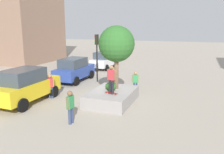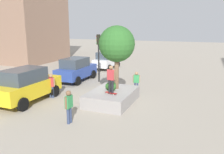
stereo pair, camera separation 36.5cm
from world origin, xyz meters
name	(u,v)px [view 2 (the right image)]	position (x,y,z in m)	size (l,w,h in m)	color
ground_plane	(110,100)	(0.00, 0.00, 0.00)	(120.00, 120.00, 0.00)	#9E9384
planter_ledge	(112,97)	(-0.39, -0.30, 0.39)	(3.76, 2.58, 0.78)	gray
plaza_tree	(117,44)	(0.25, -0.36, 3.68)	(2.30, 2.30, 4.07)	brown
boxwood_shrub	(111,86)	(-0.42, -0.26, 1.09)	(0.61, 0.61, 0.61)	#2D6628
hedge_clump	(109,86)	(-0.21, 0.00, 1.01)	(0.45, 0.45, 0.45)	#2D6628
skateboard	(111,93)	(-1.03, -0.49, 0.84)	(0.40, 0.83, 0.07)	#A51E1E
skateboarder	(111,77)	(-1.03, -0.49, 1.82)	(0.26, 0.56, 1.67)	black
taxi_cab	(26,85)	(-2.25, 4.88, 1.11)	(4.74, 2.27, 2.19)	gold
sedan_parked	(76,69)	(3.94, 4.89, 1.05)	(4.44, 2.10, 2.06)	#2D479E
police_car	(107,60)	(10.55, 4.81, 0.97)	(4.15, 1.99, 1.92)	white
traffic_light_corner	(98,50)	(4.44, 2.91, 2.81)	(0.28, 0.34, 4.09)	black
pedestrian_crossing	(136,81)	(2.45, -1.07, 0.90)	(0.29, 0.51, 1.55)	navy
bystander_watching	(51,84)	(-0.97, 3.92, 0.96)	(0.26, 0.56, 1.66)	navy
passerby_with_bag	(69,105)	(-4.16, 0.50, 0.99)	(0.58, 0.26, 1.71)	navy
brick_midrise	(23,6)	(12.00, 17.57, 7.32)	(9.05, 8.32, 14.65)	#8C6B56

